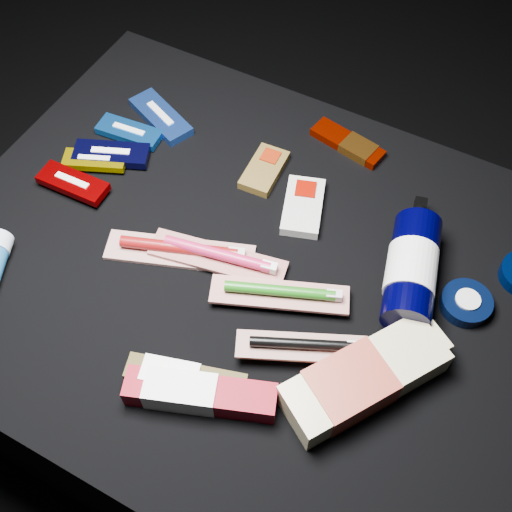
% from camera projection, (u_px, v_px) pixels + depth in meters
% --- Properties ---
extents(ground, '(3.00, 3.00, 0.00)m').
position_uv_depth(ground, '(247.00, 367.00, 1.34)').
color(ground, black).
rests_on(ground, ground).
extents(cloth_table, '(0.98, 0.78, 0.40)m').
position_uv_depth(cloth_table, '(246.00, 323.00, 1.18)').
color(cloth_table, black).
rests_on(cloth_table, ground).
extents(luna_bar_0, '(0.15, 0.10, 0.02)m').
position_uv_depth(luna_bar_0, '(161.00, 117.00, 1.18)').
color(luna_bar_0, '#1F449E').
rests_on(luna_bar_0, cloth_table).
extents(luna_bar_1, '(0.12, 0.06, 0.02)m').
position_uv_depth(luna_bar_1, '(129.00, 132.00, 1.15)').
color(luna_bar_1, '#114FA1').
rests_on(luna_bar_1, cloth_table).
extents(luna_bar_2, '(0.14, 0.10, 0.02)m').
position_uv_depth(luna_bar_2, '(111.00, 154.00, 1.12)').
color(luna_bar_2, black).
rests_on(luna_bar_2, cloth_table).
extents(luna_bar_3, '(0.12, 0.08, 0.01)m').
position_uv_depth(luna_bar_3, '(95.00, 160.00, 1.11)').
color(luna_bar_3, '#B89E00').
rests_on(luna_bar_3, cloth_table).
extents(luna_bar_4, '(0.12, 0.05, 0.02)m').
position_uv_depth(luna_bar_4, '(73.00, 183.00, 1.08)').
color(luna_bar_4, '#7E0001').
rests_on(luna_bar_4, cloth_table).
extents(clif_bar_0, '(0.06, 0.10, 0.02)m').
position_uv_depth(clif_bar_0, '(265.00, 168.00, 1.11)').
color(clif_bar_0, brown).
rests_on(clif_bar_0, cloth_table).
extents(clif_bar_1, '(0.10, 0.13, 0.02)m').
position_uv_depth(clif_bar_1, '(303.00, 204.00, 1.06)').
color(clif_bar_1, beige).
rests_on(clif_bar_1, cloth_table).
extents(power_bar, '(0.14, 0.07, 0.02)m').
position_uv_depth(power_bar, '(351.00, 145.00, 1.14)').
color(power_bar, '#7D0F00').
rests_on(power_bar, cloth_table).
extents(lotion_bottle, '(0.12, 0.24, 0.08)m').
position_uv_depth(lotion_bottle, '(412.00, 270.00, 0.96)').
color(lotion_bottle, black).
rests_on(lotion_bottle, cloth_table).
extents(cream_tin_lower, '(0.08, 0.08, 0.02)m').
position_uv_depth(cream_tin_lower, '(466.00, 303.00, 0.96)').
color(cream_tin_lower, black).
rests_on(cream_tin_lower, cloth_table).
extents(bodywash_bottle, '(0.19, 0.24, 0.05)m').
position_uv_depth(bodywash_bottle, '(362.00, 380.00, 0.88)').
color(bodywash_bottle, beige).
rests_on(bodywash_bottle, cloth_table).
extents(toothbrush_pack_0, '(0.24, 0.13, 0.03)m').
position_uv_depth(toothbrush_pack_0, '(182.00, 251.00, 1.01)').
color(toothbrush_pack_0, silver).
rests_on(toothbrush_pack_0, cloth_table).
extents(toothbrush_pack_1, '(0.22, 0.09, 0.02)m').
position_uv_depth(toothbrush_pack_1, '(219.00, 257.00, 1.00)').
color(toothbrush_pack_1, '#AFAAA4').
rests_on(toothbrush_pack_1, cloth_table).
extents(toothbrush_pack_2, '(0.21, 0.12, 0.02)m').
position_uv_depth(toothbrush_pack_2, '(282.00, 293.00, 0.95)').
color(toothbrush_pack_2, beige).
rests_on(toothbrush_pack_2, cloth_table).
extents(toothbrush_pack_3, '(0.19, 0.12, 0.02)m').
position_uv_depth(toothbrush_pack_3, '(304.00, 346.00, 0.90)').
color(toothbrush_pack_3, '#BDB5B0').
rests_on(toothbrush_pack_3, cloth_table).
extents(toothpaste_carton_red, '(0.21, 0.12, 0.04)m').
position_uv_depth(toothpaste_carton_red, '(194.00, 393.00, 0.87)').
color(toothpaste_carton_red, maroon).
rests_on(toothpaste_carton_red, cloth_table).
extents(toothpaste_carton_green, '(0.17, 0.08, 0.03)m').
position_uv_depth(toothpaste_carton_green, '(181.00, 378.00, 0.88)').
color(toothpaste_carton_green, '#382C0D').
rests_on(toothpaste_carton_green, cloth_table).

